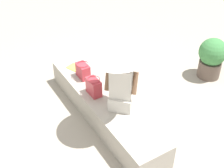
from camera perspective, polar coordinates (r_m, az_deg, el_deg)
The scene contains 8 objects.
ground_plane at distance 5.08m, azimuth -1.49°, elevation -6.20°, with size 14.00×14.00×0.00m, color #9E9384.
stone_bench at distance 4.94m, azimuth -1.52°, elevation -4.41°, with size 2.79×0.60×0.42m, color #A8A093.
person_seated at distance 4.38m, azimuth 1.71°, elevation -0.53°, with size 0.47×0.47×0.90m.
parasol at distance 4.02m, azimuth 0.93°, elevation 6.22°, with size 0.80×0.80×1.12m.
handbag_black at distance 5.21m, azimuth -5.48°, elevation 2.50°, with size 0.28×0.21×0.27m.
tote_bag_canvas at distance 4.80m, azimuth -3.45°, elevation -0.51°, with size 0.28×0.21×0.29m.
magazine at distance 5.54m, azimuth -6.93°, elevation 3.07°, with size 0.28×0.20×0.01m, color #EAE04C.
planter_far at distance 6.10m, azimuth 18.22°, elevation 4.83°, with size 0.53×0.53×0.81m.
Camera 1 is at (-3.28, 1.84, 3.41)m, focal length 48.69 mm.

